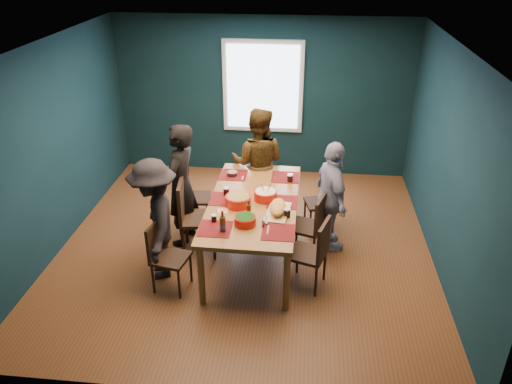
% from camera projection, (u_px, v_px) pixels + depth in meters
% --- Properties ---
extents(room, '(5.01, 5.01, 2.71)m').
position_uv_depth(room, '(247.00, 147.00, 6.49)').
color(room, brown).
rests_on(room, ground).
extents(dining_table, '(1.12, 2.21, 0.84)m').
position_uv_depth(dining_table, '(253.00, 206.00, 6.33)').
color(dining_table, brown).
rests_on(dining_table, floor).
extents(chair_left_far, '(0.44, 0.44, 0.89)m').
position_uv_depth(chair_left_far, '(190.00, 193.00, 7.18)').
color(chair_left_far, black).
rests_on(chair_left_far, floor).
extents(chair_left_mid, '(0.52, 0.52, 1.04)m').
position_uv_depth(chair_left_mid, '(191.00, 212.00, 6.50)').
color(chair_left_mid, black).
rests_on(chair_left_mid, floor).
extents(chair_left_near, '(0.46, 0.46, 0.87)m').
position_uv_depth(chair_left_near, '(164.00, 251.00, 5.88)').
color(chair_left_near, black).
rests_on(chair_left_near, floor).
extents(chair_right_far, '(0.48, 0.48, 0.87)m').
position_uv_depth(chair_right_far, '(326.00, 198.00, 7.08)').
color(chair_right_far, black).
rests_on(chair_right_far, floor).
extents(chair_right_mid, '(0.51, 0.51, 0.90)m').
position_uv_depth(chair_right_mid, '(312.00, 222.00, 6.43)').
color(chair_right_mid, black).
rests_on(chair_right_mid, floor).
extents(chair_right_near, '(0.52, 0.52, 0.92)m').
position_uv_depth(chair_right_near, '(315.00, 249.00, 5.86)').
color(chair_right_near, black).
rests_on(chair_right_near, floor).
extents(person_far_left, '(0.53, 0.70, 1.71)m').
position_uv_depth(person_far_left, '(181.00, 186.00, 6.62)').
color(person_far_left, black).
rests_on(person_far_left, floor).
extents(person_back, '(0.87, 0.71, 1.67)m').
position_uv_depth(person_back, '(258.00, 163.00, 7.32)').
color(person_back, black).
rests_on(person_back, floor).
extents(person_right, '(0.63, 0.97, 1.54)m').
position_uv_depth(person_right, '(331.00, 198.00, 6.51)').
color(person_right, white).
rests_on(person_right, floor).
extents(person_near_left, '(0.85, 1.13, 1.55)m').
position_uv_depth(person_near_left, '(155.00, 220.00, 5.99)').
color(person_near_left, black).
rests_on(person_near_left, floor).
extents(bowl_salad, '(0.32, 0.32, 0.13)m').
position_uv_depth(bowl_salad, '(238.00, 200.00, 6.15)').
color(bowl_salad, red).
rests_on(bowl_salad, dining_table).
extents(bowl_dumpling, '(0.29, 0.29, 0.27)m').
position_uv_depth(bowl_dumpling, '(265.00, 195.00, 6.30)').
color(bowl_dumpling, red).
rests_on(bowl_dumpling, dining_table).
extents(bowl_herbs, '(0.26, 0.26, 0.11)m').
position_uv_depth(bowl_herbs, '(245.00, 220.00, 5.75)').
color(bowl_herbs, red).
rests_on(bowl_herbs, dining_table).
extents(cutting_board, '(0.33, 0.65, 0.14)m').
position_uv_depth(cutting_board, '(278.00, 208.00, 5.99)').
color(cutting_board, tan).
rests_on(cutting_board, dining_table).
extents(small_bowl, '(0.14, 0.14, 0.06)m').
position_uv_depth(small_bowl, '(232.00, 174.00, 6.93)').
color(small_bowl, black).
rests_on(small_bowl, dining_table).
extents(beer_bottle_a, '(0.07, 0.07, 0.26)m').
position_uv_depth(beer_bottle_a, '(223.00, 224.00, 5.60)').
color(beer_bottle_a, '#42220B').
rests_on(beer_bottle_a, dining_table).
extents(beer_bottle_b, '(0.05, 0.05, 0.21)m').
position_uv_depth(beer_bottle_b, '(249.00, 210.00, 5.91)').
color(beer_bottle_b, '#42220B').
rests_on(beer_bottle_b, dining_table).
extents(cola_glass_a, '(0.07, 0.07, 0.09)m').
position_uv_depth(cola_glass_a, '(214.00, 218.00, 5.81)').
color(cola_glass_a, black).
rests_on(cola_glass_a, dining_table).
extents(cola_glass_b, '(0.08, 0.08, 0.11)m').
position_uv_depth(cola_glass_b, '(287.00, 212.00, 5.91)').
color(cola_glass_b, black).
rests_on(cola_glass_b, dining_table).
extents(cola_glass_c, '(0.08, 0.08, 0.11)m').
position_uv_depth(cola_glass_c, '(290.00, 178.00, 6.75)').
color(cola_glass_c, black).
rests_on(cola_glass_c, dining_table).
extents(cola_glass_d, '(0.08, 0.08, 0.11)m').
position_uv_depth(cola_glass_d, '(226.00, 191.00, 6.40)').
color(cola_glass_d, black).
rests_on(cola_glass_d, dining_table).
extents(napkin_a, '(0.14, 0.14, 0.00)m').
position_uv_depth(napkin_a, '(285.00, 201.00, 6.28)').
color(napkin_a, '#F98568').
rests_on(napkin_a, dining_table).
extents(napkin_b, '(0.14, 0.14, 0.00)m').
position_uv_depth(napkin_b, '(223.00, 211.00, 6.06)').
color(napkin_b, '#F98568').
rests_on(napkin_b, dining_table).
extents(napkin_c, '(0.16, 0.16, 0.00)m').
position_uv_depth(napkin_c, '(272.00, 231.00, 5.66)').
color(napkin_c, '#F98568').
rests_on(napkin_c, dining_table).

